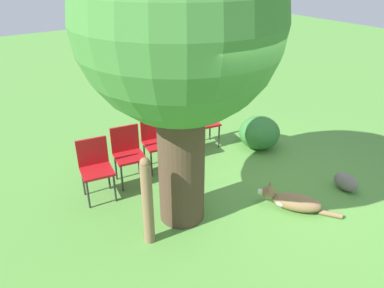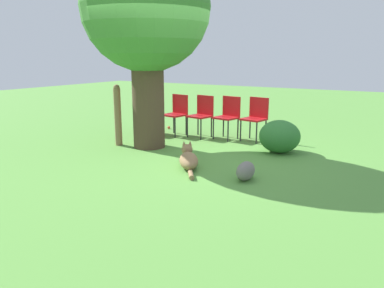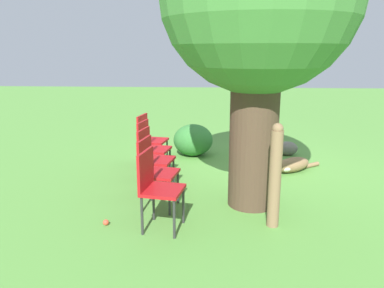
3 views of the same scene
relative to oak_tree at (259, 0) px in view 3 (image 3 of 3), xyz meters
name	(u,v)px [view 3 (image 3 of 3)]	position (x,y,z in m)	size (l,w,h in m)	color
ground_plane	(254,180)	(-0.14, -0.91, -2.51)	(30.00, 30.00, 0.00)	#56933D
oak_tree	(259,0)	(0.00, 0.00, 0.00)	(2.34, 2.34, 3.76)	#4C3828
dog	(290,165)	(-0.75, -1.36, -2.38)	(0.99, 0.75, 0.35)	olive
fence_post	(275,175)	(-0.19, 0.61, -1.91)	(0.14, 0.14, 1.19)	#846647
red_chair_0	(149,137)	(1.60, -1.54, -1.98)	(0.49, 0.50, 0.89)	#B21419
red_chair_1	(150,145)	(1.48, -0.97, -1.98)	(0.49, 0.50, 0.89)	#B21419
red_chair_2	(152,155)	(1.36, -0.39, -1.98)	(0.49, 0.50, 0.89)	#B21419
red_chair_3	(153,168)	(1.24, 0.18, -1.98)	(0.49, 0.50, 0.89)	#B21419
red_chair_4	(156,184)	(1.12, 0.75, -1.98)	(0.49, 0.50, 0.89)	#B21419
tennis_ball	(106,222)	(1.71, 0.73, -2.48)	(0.07, 0.07, 0.07)	#E54C33
garden_rock	(287,148)	(-0.89, -2.40, -2.38)	(0.40, 0.23, 0.27)	slate
low_shrub	(193,140)	(0.90, -2.30, -2.21)	(0.74, 0.74, 0.60)	#337533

